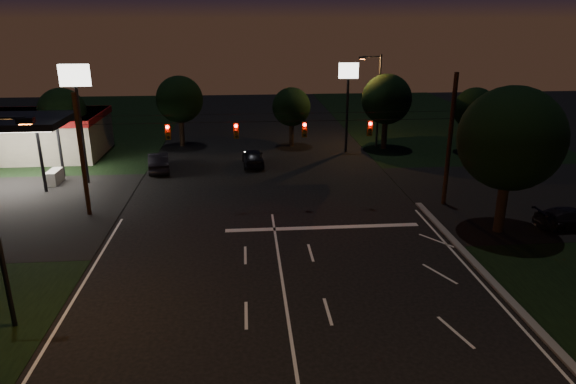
{
  "coord_description": "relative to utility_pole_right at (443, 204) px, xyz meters",
  "views": [
    {
      "loc": [
        -1.62,
        -17.51,
        12.28
      ],
      "look_at": [
        0.69,
        9.7,
        3.0
      ],
      "focal_mm": 32.0,
      "sensor_mm": 36.0,
      "label": 1
    }
  ],
  "objects": [
    {
      "name": "pole_sign_left_near",
      "position": [
        -26.0,
        7.0,
        6.98
      ],
      "size": [
        2.2,
        0.3,
        9.1
      ],
      "color": "black",
      "rests_on": "ground"
    },
    {
      "name": "tree_far_d",
      "position": [
        0.02,
        16.13,
        4.83
      ],
      "size": [
        4.8,
        4.8,
        7.3
      ],
      "color": "black",
      "rests_on": "ground"
    },
    {
      "name": "pole_sign_right",
      "position": [
        -4.0,
        15.0,
        6.24
      ],
      "size": [
        1.8,
        0.3,
        8.4
      ],
      "color": "black",
      "rests_on": "ground"
    },
    {
      "name": "gas_station",
      "position": [
        -33.86,
        15.39,
        2.38
      ],
      "size": [
        14.2,
        16.1,
        5.25
      ],
      "color": "gray",
      "rests_on": "ground"
    },
    {
      "name": "utility_pole_left",
      "position": [
        -24.0,
        0.0,
        0.0
      ],
      "size": [
        0.28,
        0.28,
        8.0
      ],
      "primitive_type": "cylinder",
      "color": "black",
      "rests_on": "ground"
    },
    {
      "name": "car_oncoming_b",
      "position": [
        -21.0,
        10.05,
        0.78
      ],
      "size": [
        2.41,
        4.93,
        1.56
      ],
      "primitive_type": "imported",
      "rotation": [
        0.0,
        0.0,
        3.31
      ],
      "color": "black",
      "rests_on": "ground"
    },
    {
      "name": "tree_far_b",
      "position": [
        -19.98,
        19.13,
        4.61
      ],
      "size": [
        4.6,
        4.6,
        6.98
      ],
      "color": "black",
      "rests_on": "ground"
    },
    {
      "name": "car_oncoming_a",
      "position": [
        -13.0,
        10.93,
        0.75
      ],
      "size": [
        1.97,
        4.47,
        1.5
      ],
      "primitive_type": "imported",
      "rotation": [
        0.0,
        0.0,
        3.19
      ],
      "color": "black",
      "rests_on": "ground"
    },
    {
      "name": "street_light_right_far",
      "position": [
        -0.76,
        17.0,
        5.24
      ],
      "size": [
        2.2,
        0.35,
        9.0
      ],
      "color": "black",
      "rests_on": "ground"
    },
    {
      "name": "stop_bar",
      "position": [
        -9.0,
        -3.5,
        0.01
      ],
      "size": [
        12.0,
        0.5,
        0.01
      ],
      "primitive_type": "cube",
      "color": "silver",
      "rests_on": "ground"
    },
    {
      "name": "car_cross",
      "position": [
        6.16,
        -5.0,
        0.66
      ],
      "size": [
        4.57,
        1.93,
        1.32
      ],
      "primitive_type": "imported",
      "rotation": [
        0.0,
        0.0,
        1.55
      ],
      "color": "black",
      "rests_on": "ground"
    },
    {
      "name": "utility_pole_right",
      "position": [
        0.0,
        0.0,
        0.0
      ],
      "size": [
        0.3,
        0.3,
        9.0
      ],
      "primitive_type": "cylinder",
      "color": "black",
      "rests_on": "ground"
    },
    {
      "name": "tree_far_e",
      "position": [
        8.02,
        14.11,
        4.11
      ],
      "size": [
        4.0,
        4.0,
        6.18
      ],
      "color": "black",
      "rests_on": "ground"
    },
    {
      "name": "ground",
      "position": [
        -12.0,
        -15.0,
        0.0
      ],
      "size": [
        140.0,
        140.0,
        0.0
      ],
      "primitive_type": "plane",
      "color": "black",
      "rests_on": "ground"
    },
    {
      "name": "cross_street_right",
      "position": [
        8.0,
        1.0,
        0.0
      ],
      "size": [
        20.0,
        16.0,
        0.02
      ],
      "primitive_type": "cube",
      "color": "black",
      "rests_on": "ground"
    },
    {
      "name": "tree_right_near",
      "position": [
        1.53,
        -4.83,
        5.68
      ],
      "size": [
        6.0,
        6.0,
        8.76
      ],
      "color": "black",
      "rests_on": "ground"
    },
    {
      "name": "signal_span",
      "position": [
        -12.0,
        -0.04,
        5.5
      ],
      "size": [
        24.0,
        0.4,
        1.56
      ],
      "color": "black",
      "rests_on": "ground"
    },
    {
      "name": "tree_far_a",
      "position": [
        -29.98,
        15.12,
        4.26
      ],
      "size": [
        4.2,
        4.2,
        6.42
      ],
      "color": "black",
      "rests_on": "ground"
    },
    {
      "name": "tree_far_c",
      "position": [
        -8.98,
        18.1,
        3.9
      ],
      "size": [
        3.8,
        3.8,
        5.86
      ],
      "color": "black",
      "rests_on": "ground"
    }
  ]
}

